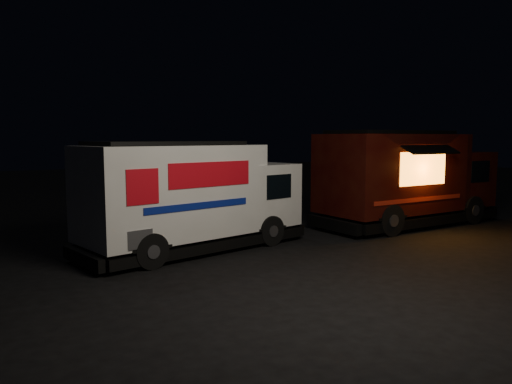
% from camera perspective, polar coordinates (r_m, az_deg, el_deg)
% --- Properties ---
extents(ground, '(80.00, 80.00, 0.00)m').
position_cam_1_polar(ground, '(11.94, 3.41, -8.10)').
color(ground, black).
rests_on(ground, ground).
extents(white_truck, '(6.62, 3.36, 2.87)m').
position_cam_1_polar(white_truck, '(13.20, -6.93, -0.44)').
color(white_truck, white).
rests_on(white_truck, ground).
extents(red_truck, '(6.93, 2.76, 3.19)m').
position_cam_1_polar(red_truck, '(17.71, 17.01, 1.54)').
color(red_truck, '#341009').
rests_on(red_truck, ground).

